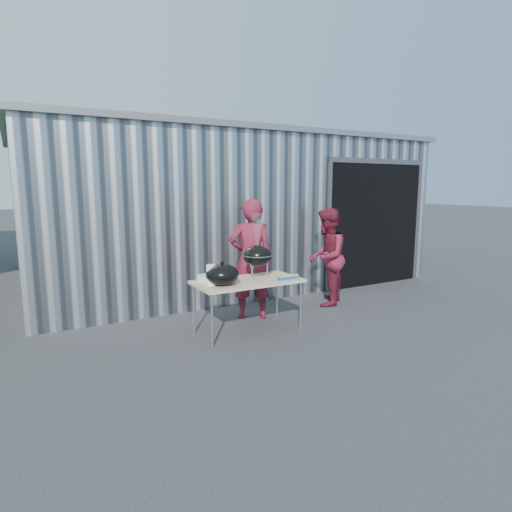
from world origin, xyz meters
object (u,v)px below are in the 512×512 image
kettle_grill (257,249)px  person_cook (251,259)px  folding_table (248,283)px  person_bystander (327,257)px

kettle_grill → person_cook: size_ratio=0.50×
kettle_grill → person_cook: person_cook is taller
folding_table → person_bystander: (1.87, 0.58, 0.13)m
kettle_grill → person_bystander: bearing=18.8°
person_bystander → folding_table: bearing=-25.3°
person_cook → person_bystander: (1.51, 0.03, -0.09)m
person_bystander → person_cook: bearing=-41.4°
person_cook → kettle_grill: bearing=94.4°
person_cook → person_bystander: bearing=-154.2°
kettle_grill → person_bystander: size_ratio=0.55×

